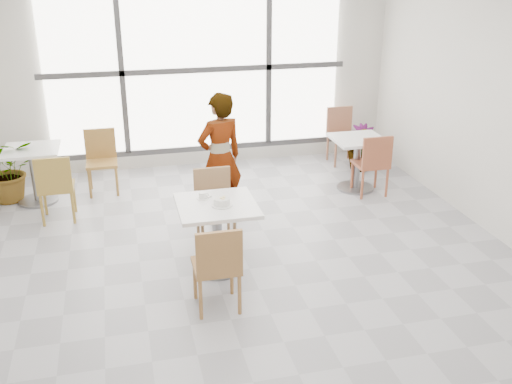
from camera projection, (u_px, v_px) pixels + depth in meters
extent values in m
plane|color=#9E9EA5|center=(249.00, 269.00, 6.28)|extent=(7.00, 7.00, 0.00)
plane|color=silver|center=(196.00, 69.00, 8.87)|extent=(6.00, 0.00, 6.00)
plane|color=silver|center=(430.00, 354.00, 2.56)|extent=(6.00, 0.00, 6.00)
cube|color=white|center=(197.00, 70.00, 8.81)|extent=(4.40, 0.04, 2.40)
cube|color=#3F3F42|center=(197.00, 70.00, 8.79)|extent=(4.60, 0.05, 0.08)
cube|color=#3F3F42|center=(122.00, 73.00, 8.55)|extent=(0.08, 0.05, 2.40)
cube|color=#3F3F42|center=(269.00, 67.00, 9.03)|extent=(0.08, 0.05, 2.40)
cube|color=#3F3F42|center=(200.00, 148.00, 9.24)|extent=(4.60, 0.05, 0.08)
cube|color=white|center=(217.00, 206.00, 6.01)|extent=(0.80, 0.80, 0.04)
cylinder|color=slate|center=(218.00, 239.00, 6.15)|extent=(0.10, 0.10, 0.71)
cylinder|color=slate|center=(218.00, 267.00, 6.28)|extent=(0.52, 0.52, 0.03)
cube|color=#A16E3D|center=(216.00, 266.00, 5.46)|extent=(0.42, 0.42, 0.04)
cube|color=#A16E3D|center=(219.00, 253.00, 5.20)|extent=(0.42, 0.04, 0.42)
cylinder|color=#A16E3D|center=(232.00, 275.00, 5.75)|extent=(0.04, 0.04, 0.41)
cylinder|color=#A16E3D|center=(240.00, 295.00, 5.42)|extent=(0.04, 0.04, 0.41)
cylinder|color=#A16E3D|center=(195.00, 280.00, 5.67)|extent=(0.04, 0.04, 0.41)
cylinder|color=#A16E3D|center=(201.00, 300.00, 5.34)|extent=(0.04, 0.04, 0.41)
cube|color=#966F49|center=(215.00, 210.00, 6.65)|extent=(0.42, 0.42, 0.04)
cube|color=#966F49|center=(212.00, 185.00, 6.74)|extent=(0.42, 0.04, 0.42)
cylinder|color=#966F49|center=(203.00, 236.00, 6.53)|extent=(0.04, 0.04, 0.41)
cylinder|color=#966F49|center=(198.00, 223.00, 6.86)|extent=(0.04, 0.04, 0.41)
cylinder|color=#966F49|center=(235.00, 233.00, 6.61)|extent=(0.04, 0.04, 0.41)
cylinder|color=#966F49|center=(228.00, 220.00, 6.94)|extent=(0.04, 0.04, 0.41)
cylinder|color=silver|center=(222.00, 205.00, 5.95)|extent=(0.21, 0.21, 0.01)
cylinder|color=silver|center=(222.00, 201.00, 5.94)|extent=(0.16, 0.16, 0.07)
torus|color=silver|center=(222.00, 199.00, 5.93)|extent=(0.16, 0.16, 0.01)
cylinder|color=#C9BB86|center=(222.00, 202.00, 5.94)|extent=(0.14, 0.14, 0.05)
cylinder|color=beige|center=(222.00, 198.00, 5.92)|extent=(0.03, 0.03, 0.02)
cylinder|color=beige|center=(222.00, 198.00, 5.92)|extent=(0.03, 0.03, 0.01)
cylinder|color=#F1E79B|center=(224.00, 197.00, 5.95)|extent=(0.03, 0.03, 0.02)
cylinder|color=beige|center=(223.00, 199.00, 5.90)|extent=(0.03, 0.03, 0.02)
cylinder|color=beige|center=(222.00, 199.00, 5.93)|extent=(0.03, 0.03, 0.01)
cylinder|color=#F4E99D|center=(222.00, 198.00, 5.94)|extent=(0.03, 0.03, 0.01)
cylinder|color=#F2E39C|center=(220.00, 198.00, 5.94)|extent=(0.03, 0.03, 0.02)
cylinder|color=beige|center=(223.00, 199.00, 5.90)|extent=(0.03, 0.03, 0.02)
cylinder|color=beige|center=(223.00, 199.00, 5.92)|extent=(0.03, 0.03, 0.02)
cylinder|color=beige|center=(220.00, 199.00, 5.91)|extent=(0.03, 0.03, 0.01)
cylinder|color=beige|center=(222.00, 198.00, 5.94)|extent=(0.03, 0.03, 0.02)
cylinder|color=#F4E19D|center=(224.00, 197.00, 5.95)|extent=(0.03, 0.03, 0.02)
cylinder|color=beige|center=(226.00, 199.00, 5.93)|extent=(0.03, 0.03, 0.02)
cylinder|color=white|center=(203.00, 198.00, 6.13)|extent=(0.13, 0.13, 0.01)
cylinder|color=white|center=(203.00, 195.00, 6.12)|extent=(0.08, 0.08, 0.06)
torus|color=white|center=(207.00, 195.00, 6.13)|extent=(0.05, 0.01, 0.05)
cylinder|color=black|center=(203.00, 193.00, 6.11)|extent=(0.07, 0.07, 0.00)
cube|color=#BBBBC1|center=(208.00, 198.00, 6.12)|extent=(0.09, 0.05, 0.00)
sphere|color=#BBBBC1|center=(211.00, 197.00, 6.14)|extent=(0.02, 0.02, 0.02)
imported|color=black|center=(220.00, 158.00, 7.15)|extent=(0.68, 0.56, 1.62)
cube|color=white|center=(31.00, 150.00, 7.71)|extent=(0.70, 0.70, 0.04)
cylinder|color=slate|center=(35.00, 177.00, 7.85)|extent=(0.10, 0.10, 0.71)
cylinder|color=slate|center=(39.00, 200.00, 7.98)|extent=(0.52, 0.52, 0.03)
cube|color=white|center=(358.00, 139.00, 8.15)|extent=(0.70, 0.70, 0.04)
cylinder|color=gray|center=(357.00, 165.00, 8.29)|extent=(0.10, 0.10, 0.71)
cylinder|color=gray|center=(355.00, 188.00, 8.41)|extent=(0.52, 0.52, 0.03)
cube|color=#A28036|center=(56.00, 187.00, 7.30)|extent=(0.42, 0.42, 0.04)
cube|color=#A28036|center=(53.00, 175.00, 7.04)|extent=(0.42, 0.04, 0.42)
cylinder|color=#A28036|center=(74.00, 197.00, 7.59)|extent=(0.04, 0.04, 0.41)
cylinder|color=#A28036|center=(73.00, 208.00, 7.26)|extent=(0.04, 0.04, 0.41)
cylinder|color=#A28036|center=(45.00, 200.00, 7.51)|extent=(0.04, 0.04, 0.41)
cylinder|color=#A28036|center=(42.00, 211.00, 7.18)|extent=(0.04, 0.04, 0.41)
cube|color=olive|center=(102.00, 163.00, 8.13)|extent=(0.42, 0.42, 0.04)
cube|color=olive|center=(100.00, 143.00, 8.21)|extent=(0.42, 0.04, 0.42)
cylinder|color=olive|center=(90.00, 184.00, 8.01)|extent=(0.04, 0.04, 0.41)
cylinder|color=olive|center=(90.00, 175.00, 8.34)|extent=(0.04, 0.04, 0.41)
cylinder|color=olive|center=(117.00, 182.00, 8.09)|extent=(0.04, 0.04, 0.41)
cylinder|color=olive|center=(116.00, 173.00, 8.41)|extent=(0.04, 0.04, 0.41)
cube|color=#A35437|center=(370.00, 164.00, 8.10)|extent=(0.42, 0.42, 0.04)
cube|color=#A35437|center=(377.00, 152.00, 7.84)|extent=(0.42, 0.04, 0.42)
cylinder|color=#A35437|center=(376.00, 174.00, 8.38)|extent=(0.04, 0.04, 0.41)
cylinder|color=#A35437|center=(387.00, 183.00, 8.06)|extent=(0.04, 0.04, 0.41)
cylinder|color=#A35437|center=(352.00, 176.00, 8.31)|extent=(0.04, 0.04, 0.41)
cylinder|color=#A35437|center=(362.00, 185.00, 7.98)|extent=(0.04, 0.04, 0.41)
cube|color=#A4684D|center=(343.00, 137.00, 9.30)|extent=(0.42, 0.42, 0.04)
cube|color=#A4684D|center=(339.00, 120.00, 9.38)|extent=(0.42, 0.04, 0.42)
cylinder|color=#A4684D|center=(335.00, 155.00, 9.18)|extent=(0.04, 0.04, 0.41)
cylinder|color=#A4684D|center=(328.00, 148.00, 9.51)|extent=(0.04, 0.04, 0.41)
cylinder|color=#A4684D|center=(357.00, 153.00, 9.26)|extent=(0.04, 0.04, 0.41)
cylinder|color=#A4684D|center=(348.00, 146.00, 9.58)|extent=(0.04, 0.04, 0.41)
imported|color=#49793F|center=(8.00, 170.00, 7.88)|extent=(0.91, 0.84, 0.86)
imported|color=#4C7E38|center=(361.00, 148.00, 9.04)|extent=(0.47, 0.47, 0.70)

